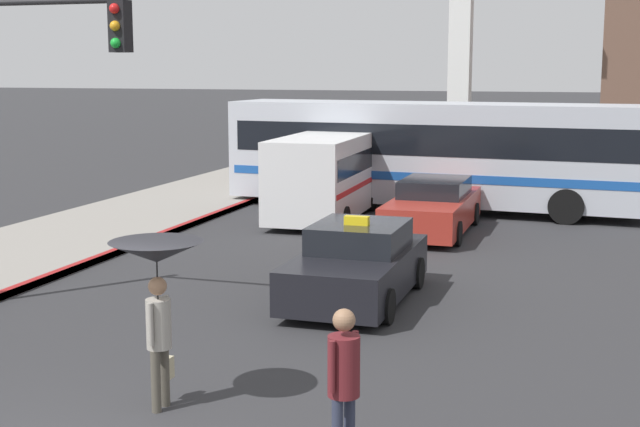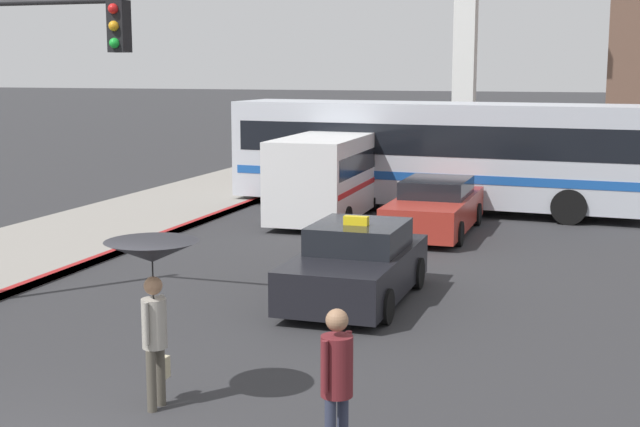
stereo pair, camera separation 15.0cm
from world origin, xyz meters
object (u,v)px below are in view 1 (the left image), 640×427
at_px(ambulance_van, 326,173).
at_px(traffic_light, 11,87).
at_px(sedan_red, 433,208).
at_px(pedestrian_man, 344,374).
at_px(city_bus, 434,151).
at_px(pedestrian_with_umbrella, 157,271).
at_px(taxi, 357,265).

xyz_separation_m(ambulance_van, traffic_light, (-2.02, -10.95, 2.56)).
xyz_separation_m(sedan_red, pedestrian_man, (1.60, -13.73, 0.40)).
bearing_deg(sedan_red, city_bus, -79.46).
distance_m(city_bus, traffic_light, 14.39).
xyz_separation_m(pedestrian_with_umbrella, pedestrian_man, (2.62, -0.94, -0.70)).
bearing_deg(city_bus, ambulance_van, 138.30).
bearing_deg(taxi, pedestrian_man, 104.10).
xyz_separation_m(ambulance_van, pedestrian_man, (4.85, -14.99, -0.25)).
relative_size(ambulance_van, pedestrian_man, 3.15).
bearing_deg(city_bus, pedestrian_man, -168.96).
relative_size(sedan_red, pedestrian_man, 2.75).
relative_size(ambulance_van, pedestrian_with_umbrella, 2.60).
bearing_deg(ambulance_van, pedestrian_with_umbrella, 97.36).
distance_m(city_bus, pedestrian_man, 17.68).
height_order(taxi, sedan_red, taxi).
distance_m(ambulance_van, city_bus, 3.62).
relative_size(taxi, traffic_light, 0.74).
height_order(sedan_red, pedestrian_man, pedestrian_man).
relative_size(taxi, sedan_red, 0.85).
bearing_deg(sedan_red, pedestrian_with_umbrella, 85.43).
bearing_deg(ambulance_van, city_bus, -136.91).
xyz_separation_m(taxi, ambulance_van, (-3.17, 8.31, 0.64)).
xyz_separation_m(taxi, pedestrian_with_umbrella, (-0.95, -5.74, 1.10)).
bearing_deg(traffic_light, city_bus, 71.27).
xyz_separation_m(sedan_red, ambulance_van, (-3.25, 1.25, 0.64)).
height_order(city_bus, traffic_light, traffic_light).
height_order(city_bus, pedestrian_with_umbrella, city_bus).
xyz_separation_m(city_bus, traffic_light, (-4.57, -13.48, 2.10)).
bearing_deg(pedestrian_with_umbrella, traffic_light, 55.56).
xyz_separation_m(taxi, pedestrian_man, (1.68, -6.68, 0.39)).
height_order(ambulance_van, traffic_light, traffic_light).
distance_m(taxi, pedestrian_man, 6.90).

